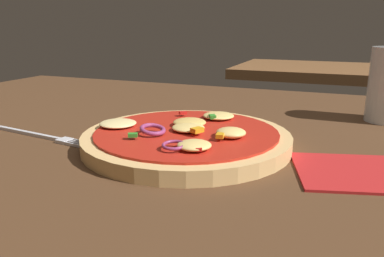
{
  "coord_description": "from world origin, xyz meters",
  "views": [
    {
      "loc": [
        0.22,
        -0.46,
        0.2
      ],
      "look_at": [
        0.02,
        0.03,
        0.06
      ],
      "focal_mm": 36.09,
      "sensor_mm": 36.0,
      "label": 1
    }
  ],
  "objects": [
    {
      "name": "background_table",
      "position": [
        0.23,
        1.13,
        0.02
      ],
      "size": [
        0.86,
        0.46,
        0.04
      ],
      "color": "brown",
      "rests_on": "ground"
    },
    {
      "name": "dining_table",
      "position": [
        0.0,
        0.0,
        0.02
      ],
      "size": [
        1.4,
        1.03,
        0.04
      ],
      "color": "#4C301C",
      "rests_on": "ground"
    },
    {
      "name": "fork",
      "position": [
        -0.19,
        -0.04,
        0.04
      ],
      "size": [
        0.19,
        0.04,
        0.01
      ],
      "color": "silver",
      "rests_on": "dining_table"
    },
    {
      "name": "napkin",
      "position": [
        0.25,
        -0.01,
        0.04
      ],
      "size": [
        0.18,
        0.15,
        0.0
      ],
      "color": "#B21E1E",
      "rests_on": "dining_table"
    },
    {
      "name": "pizza",
      "position": [
        0.02,
        0.01,
        0.05
      ],
      "size": [
        0.28,
        0.28,
        0.03
      ],
      "color": "tan",
      "rests_on": "dining_table"
    }
  ]
}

